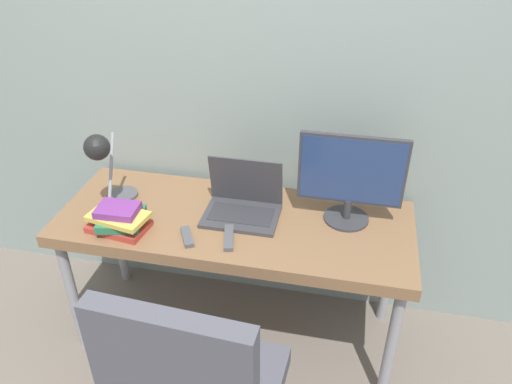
{
  "coord_description": "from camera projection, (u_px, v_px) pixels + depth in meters",
  "views": [
    {
      "loc": [
        0.49,
        -1.51,
        2.09
      ],
      "look_at": [
        0.11,
        0.29,
        0.92
      ],
      "focal_mm": 35.0,
      "sensor_mm": 36.0,
      "label": 1
    }
  ],
  "objects": [
    {
      "name": "ground_plane",
      "position": [
        222.0,
        377.0,
        2.45
      ],
      "size": [
        12.0,
        12.0,
        0.0
      ],
      "primitive_type": "plane",
      "color": "#70665B"
    },
    {
      "name": "wall_back",
      "position": [
        251.0,
        74.0,
        2.33
      ],
      "size": [
        8.0,
        0.05,
        2.6
      ],
      "color": "gray",
      "rests_on": "ground_plane"
    },
    {
      "name": "desk",
      "position": [
        234.0,
        230.0,
        2.35
      ],
      "size": [
        1.65,
        0.63,
        0.74
      ],
      "color": "brown",
      "rests_on": "ground_plane"
    },
    {
      "name": "laptop",
      "position": [
        243.0,
        204.0,
        2.32
      ],
      "size": [
        0.35,
        0.25,
        0.26
      ],
      "color": "#38383D",
      "rests_on": "desk"
    },
    {
      "name": "monitor",
      "position": [
        351.0,
        176.0,
        2.19
      ],
      "size": [
        0.47,
        0.21,
        0.43
      ],
      "color": "#333338",
      "rests_on": "desk"
    },
    {
      "name": "desk_lamp",
      "position": [
        103.0,
        157.0,
        2.22
      ],
      "size": [
        0.14,
        0.28,
        0.41
      ],
      "color": "#4C4C51",
      "rests_on": "desk"
    },
    {
      "name": "book_stack",
      "position": [
        119.0,
        219.0,
        2.22
      ],
      "size": [
        0.29,
        0.23,
        0.12
      ],
      "color": "#B2382D",
      "rests_on": "desk"
    },
    {
      "name": "tv_remote",
      "position": [
        187.0,
        237.0,
        2.18
      ],
      "size": [
        0.1,
        0.14,
        0.02
      ],
      "color": "#4C4C51",
      "rests_on": "desk"
    },
    {
      "name": "media_remote",
      "position": [
        229.0,
        238.0,
        2.18
      ],
      "size": [
        0.08,
        0.18,
        0.02
      ],
      "color": "#4C4C51",
      "rests_on": "desk"
    }
  ]
}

